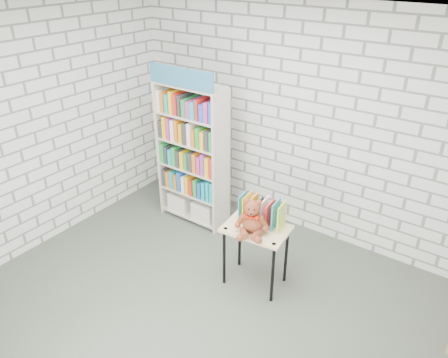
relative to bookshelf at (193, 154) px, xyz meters
The scene contains 6 objects.
ground 1.96m from the bookshelf, 51.91° to the right, with size 4.50×4.50×0.00m, color #464E42.
room_shell 1.92m from the bookshelf, 51.91° to the right, with size 4.52×4.02×2.81m.
bookshelf is the anchor object (origin of this frame).
display_table 1.53m from the bookshelf, 25.63° to the right, with size 0.70×0.52×0.71m.
table_books 1.44m from the bookshelf, 21.99° to the right, with size 0.48×0.25×0.27m.
teddy_bear 1.55m from the bookshelf, 29.00° to the right, with size 0.35×0.34×0.37m.
Camera 1 is at (2.16, -2.51, 3.24)m, focal length 35.00 mm.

